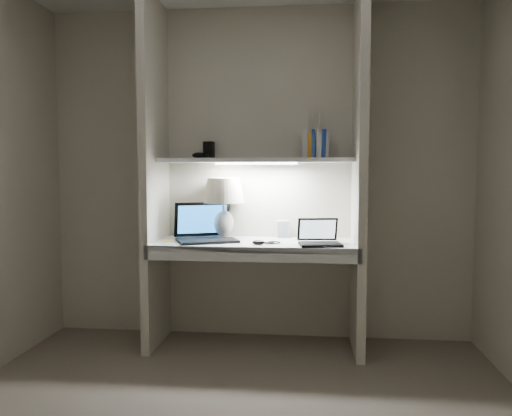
# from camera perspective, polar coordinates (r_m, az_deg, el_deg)

# --- Properties ---
(back_wall) EXTENTS (3.20, 0.01, 2.50)m
(back_wall) POSITION_cam_1_polar(r_m,az_deg,el_deg) (3.81, 0.30, 3.90)
(back_wall) COLOR beige
(back_wall) RESTS_ON floor
(alcove_panel_left) EXTENTS (0.06, 0.55, 2.50)m
(alcove_panel_left) POSITION_cam_1_polar(r_m,az_deg,el_deg) (3.69, -11.51, 3.81)
(alcove_panel_left) COLOR beige
(alcove_panel_left) RESTS_ON floor
(alcove_panel_right) EXTENTS (0.06, 0.55, 2.50)m
(alcove_panel_right) POSITION_cam_1_polar(r_m,az_deg,el_deg) (3.54, 11.73, 3.79)
(alcove_panel_right) COLOR beige
(alcove_panel_right) RESTS_ON floor
(desk) EXTENTS (1.40, 0.55, 0.04)m
(desk) POSITION_cam_1_polar(r_m,az_deg,el_deg) (3.58, -0.14, -4.15)
(desk) COLOR white
(desk) RESTS_ON alcove_panel_left
(desk_apron) EXTENTS (1.46, 0.03, 0.10)m
(desk_apron) POSITION_cam_1_polar(r_m,az_deg,el_deg) (3.33, -0.62, -5.31)
(desk_apron) COLOR silver
(desk_apron) RESTS_ON desk
(shelf) EXTENTS (1.40, 0.36, 0.03)m
(shelf) POSITION_cam_1_polar(r_m,az_deg,el_deg) (3.64, 0.02, 5.46)
(shelf) COLOR silver
(shelf) RESTS_ON back_wall
(strip_light) EXTENTS (0.60, 0.04, 0.02)m
(strip_light) POSITION_cam_1_polar(r_m,az_deg,el_deg) (3.64, 0.02, 5.12)
(strip_light) COLOR white
(strip_light) RESTS_ON shelf
(table_lamp) EXTENTS (0.31, 0.31, 0.45)m
(table_lamp) POSITION_cam_1_polar(r_m,az_deg,el_deg) (3.72, -3.70, 1.20)
(table_lamp) COLOR white
(table_lamp) RESTS_ON desk
(laptop_main) EXTENTS (0.52, 0.49, 0.27)m
(laptop_main) POSITION_cam_1_polar(r_m,az_deg,el_deg) (3.63, -5.82, -2.77)
(laptop_main) COLOR black
(laptop_main) RESTS_ON desk
(laptop_netbook) EXTENTS (0.31, 0.28, 0.18)m
(laptop_netbook) POSITION_cam_1_polar(r_m,az_deg,el_deg) (3.43, 7.25, -3.50)
(laptop_netbook) COLOR black
(laptop_netbook) RESTS_ON desk
(speaker) EXTENTS (0.11, 0.09, 0.13)m
(speaker) POSITION_cam_1_polar(r_m,az_deg,el_deg) (3.77, 3.06, -2.42)
(speaker) COLOR silver
(speaker) RESTS_ON desk
(mouse) EXTENTS (0.09, 0.06, 0.03)m
(mouse) POSITION_cam_1_polar(r_m,az_deg,el_deg) (3.41, 0.28, -3.96)
(mouse) COLOR black
(mouse) RESTS_ON desk
(cable_coil) EXTENTS (0.10, 0.10, 0.01)m
(cable_coil) POSITION_cam_1_polar(r_m,az_deg,el_deg) (3.48, 2.05, -3.95)
(cable_coil) COLOR black
(cable_coil) RESTS_ON desk
(sticky_note) EXTENTS (0.09, 0.09, 0.00)m
(sticky_note) POSITION_cam_1_polar(r_m,az_deg,el_deg) (3.66, -10.07, -3.70)
(sticky_note) COLOR #FFFC35
(sticky_note) RESTS_ON desk
(book_row) EXTENTS (0.20, 0.14, 0.21)m
(book_row) POSITION_cam_1_polar(r_m,az_deg,el_deg) (3.68, 6.79, 7.18)
(book_row) COLOR silver
(book_row) RESTS_ON shelf
(shelf_box) EXTENTS (0.08, 0.06, 0.13)m
(shelf_box) POSITION_cam_1_polar(r_m,az_deg,el_deg) (3.79, -5.41, 6.59)
(shelf_box) COLOR black
(shelf_box) RESTS_ON shelf
(shelf_gadget) EXTENTS (0.12, 0.11, 0.05)m
(shelf_gadget) POSITION_cam_1_polar(r_m,az_deg,el_deg) (3.74, -6.52, 5.99)
(shelf_gadget) COLOR black
(shelf_gadget) RESTS_ON shelf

